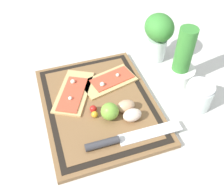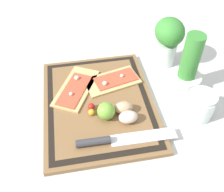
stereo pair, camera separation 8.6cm
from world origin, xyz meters
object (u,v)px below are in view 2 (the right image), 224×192
object	(u,v)px
lime	(106,111)
pizza_slice_far	(113,81)
egg_brown	(124,108)
herb_pot	(187,71)
cherry_tomato_yellow	(92,112)
pizza_slice_near	(76,88)
herb_glass	(169,38)
egg_pink	(128,117)
knife	(110,140)
cherry_tomato_red	(91,107)
sauce_jar	(200,106)

from	to	relation	value
lime	pizza_slice_far	bearing A→B (deg)	162.43
egg_brown	pizza_slice_far	bearing A→B (deg)	-176.72
herb_pot	pizza_slice_far	bearing A→B (deg)	-101.63
cherry_tomato_yellow	pizza_slice_near	bearing A→B (deg)	-161.46
lime	cherry_tomato_yellow	size ratio (longest dim) A/B	2.69
pizza_slice_near	herb_glass	xyz separation A→B (m)	(-0.11, 0.36, 0.09)
egg_brown	pizza_slice_near	bearing A→B (deg)	-132.09
pizza_slice_far	egg_brown	bearing A→B (deg)	3.28
egg_brown	egg_pink	world-z (taller)	same
knife	pizza_slice_far	bearing A→B (deg)	167.99
knife	herb_glass	distance (m)	0.45
pizza_slice_near	egg_brown	world-z (taller)	egg_brown
cherry_tomato_red	cherry_tomato_yellow	xyz separation A→B (m)	(0.02, -0.00, -0.00)
pizza_slice_far	knife	world-z (taller)	pizza_slice_far
herb_pot	herb_glass	world-z (taller)	herb_pot
lime	cherry_tomato_yellow	bearing A→B (deg)	-111.88
knife	cherry_tomato_red	size ratio (longest dim) A/B	12.83
knife	sauce_jar	size ratio (longest dim) A/B	3.28
pizza_slice_far	cherry_tomato_yellow	world-z (taller)	pizza_slice_far
sauce_jar	egg_brown	bearing A→B (deg)	-98.50
egg_brown	cherry_tomato_red	bearing A→B (deg)	-106.47
cherry_tomato_yellow	herb_pot	distance (m)	0.35
knife	cherry_tomato_red	bearing A→B (deg)	-163.97
herb_glass	herb_pot	bearing A→B (deg)	9.17
pizza_slice_near	lime	world-z (taller)	lime
herb_glass	egg_brown	bearing A→B (deg)	-42.16
knife	herb_glass	size ratio (longest dim) A/B	1.57
pizza_slice_far	herb_pot	xyz separation A→B (m)	(0.05, 0.25, 0.05)
egg_brown	herb_pot	size ratio (longest dim) A/B	0.27
pizza_slice_near	knife	size ratio (longest dim) A/B	0.77
pizza_slice_far	knife	bearing A→B (deg)	-12.01
egg_pink	pizza_slice_near	bearing A→B (deg)	-138.67
pizza_slice_near	sauce_jar	xyz separation A→B (m)	(0.16, 0.38, 0.01)
pizza_slice_far	cherry_tomato_yellow	size ratio (longest dim) A/B	9.96
egg_pink	cherry_tomato_yellow	bearing A→B (deg)	-113.70
sauce_jar	pizza_slice_near	bearing A→B (deg)	-113.26
pizza_slice_far	herb_pot	distance (m)	0.26
lime	herb_glass	world-z (taller)	herb_glass
lime	herb_pot	xyz separation A→B (m)	(-0.10, 0.30, 0.03)
egg_pink	cherry_tomato_yellow	size ratio (longest dim) A/B	2.84
egg_brown	lime	world-z (taller)	lime
pizza_slice_far	herb_pot	bearing A→B (deg)	78.37
cherry_tomato_yellow	herb_pot	size ratio (longest dim) A/B	0.10
pizza_slice_near	egg_brown	distance (m)	0.19
cherry_tomato_yellow	cherry_tomato_red	bearing A→B (deg)	175.20
herb_glass	lime	bearing A→B (deg)	-47.62
pizza_slice_near	herb_glass	size ratio (longest dim) A/B	1.21
sauce_jar	herb_glass	world-z (taller)	herb_glass
pizza_slice_far	lime	distance (m)	0.16
cherry_tomato_yellow	sauce_jar	distance (m)	0.34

